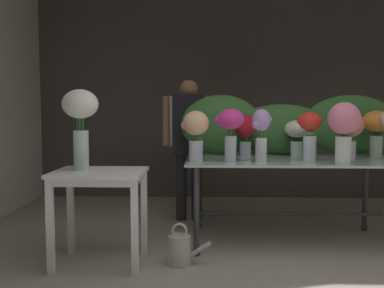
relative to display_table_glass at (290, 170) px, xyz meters
The scene contains 17 objects.
ground_plane 0.79m from the display_table_glass, 153.82° to the left, with size 8.40×8.40×0.00m, color #9E9384.
wall_back 2.26m from the display_table_glass, 99.54° to the left, with size 5.77×0.12×2.97m, color #4C4742.
display_table_glass is the anchor object (origin of this frame).
side_table_white 1.75m from the display_table_glass, 159.62° to the right, with size 0.72×0.55×0.76m.
florist 1.28m from the display_table_glass, 141.94° to the left, with size 0.59×0.24×1.61m.
foliage_backdrop 0.55m from the display_table_glass, 88.01° to the left, with size 2.21×0.30×0.61m.
vase_lilac_lilies 0.56m from the display_table_glass, 139.10° to the right, with size 0.18×0.16×0.46m.
vase_peach_roses 0.98m from the display_table_glass, 164.51° to the right, with size 0.25×0.23×0.45m.
vase_sunset_snapdragons 0.95m from the display_table_glass, ahead, with size 0.27×0.27×0.45m.
vase_scarlet_dahlias 0.43m from the display_table_glass, 56.28° to the right, with size 0.21×0.20×0.44m.
vase_rosy_tulips 0.69m from the display_table_glass, 48.84° to the right, with size 0.26×0.26×0.52m.
vase_coral_ranunculus 0.65m from the display_table_glass, ahead, with size 0.26×0.26×0.44m.
vase_ivory_peonies 0.39m from the display_table_glass, 61.44° to the left, with size 0.24×0.24×0.36m.
vase_magenta_anemones 0.76m from the display_table_glass, 154.82° to the right, with size 0.26×0.24×0.46m.
vase_crimson_freesia 0.57m from the display_table_glass, 151.55° to the left, with size 0.20×0.20×0.41m.
vase_white_roses_tall 1.95m from the display_table_glass, 161.19° to the right, with size 0.28×0.28×0.64m.
watering_can 1.29m from the display_table_glass, 148.39° to the right, with size 0.35×0.18×0.34m.
Camera 1 is at (-0.44, -2.04, 1.23)m, focal length 37.83 mm.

